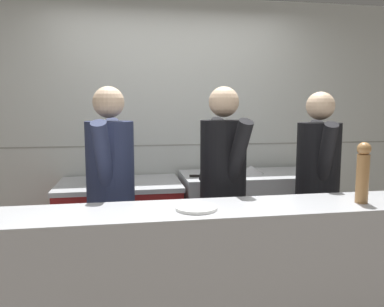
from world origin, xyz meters
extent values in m
cube|color=silver|center=(0.00, 1.54, 1.30)|extent=(8.00, 0.06, 2.60)
cube|color=gray|center=(0.00, 1.51, 1.15)|extent=(8.00, 0.00, 0.01)
cube|color=maroon|center=(-0.55, 1.14, 0.41)|extent=(1.07, 0.70, 0.82)
cube|color=#B7BABF|center=(-0.55, 1.14, 0.84)|extent=(1.09, 0.71, 0.04)
cube|color=#B7BABF|center=(-0.55, 0.80, 0.47)|extent=(0.96, 0.03, 0.10)
cube|color=#B7BABF|center=(0.70, 1.14, 0.45)|extent=(1.36, 0.65, 0.90)
cube|color=black|center=(0.70, 0.83, 0.05)|extent=(1.33, 0.04, 0.10)
cube|color=#B7BABF|center=(0.15, -0.17, 0.48)|extent=(3.10, 0.45, 0.95)
cylinder|color=#2D2D33|center=(-0.65, 1.10, 0.94)|extent=(0.27, 0.27, 0.16)
cylinder|color=#2D2D33|center=(-0.65, 1.10, 1.02)|extent=(0.29, 0.29, 0.01)
cone|color=#B7BABF|center=(0.68, 1.13, 0.94)|extent=(0.24, 0.24, 0.08)
cube|color=#B7BABF|center=(0.30, 1.01, 0.91)|extent=(0.26, 0.08, 0.01)
cube|color=black|center=(0.12, 1.04, 0.91)|extent=(0.11, 0.04, 0.02)
cylinder|color=white|center=(-0.10, -0.20, 0.96)|extent=(0.24, 0.24, 0.02)
cylinder|color=#AD7A47|center=(0.91, -0.22, 1.10)|extent=(0.07, 0.07, 0.30)
sphere|color=#AD7A47|center=(0.91, -0.22, 1.28)|extent=(0.08, 0.08, 0.08)
cube|color=black|center=(-0.60, 0.47, 0.39)|extent=(0.32, 0.23, 0.78)
cylinder|color=#262D4C|center=(-0.60, 0.47, 1.11)|extent=(0.39, 0.39, 0.65)
sphere|color=beige|center=(-0.60, 0.47, 1.56)|extent=(0.22, 0.22, 0.22)
cylinder|color=#262D4C|center=(-0.57, 0.67, 1.18)|extent=(0.15, 0.34, 0.54)
cylinder|color=#262D4C|center=(-0.63, 0.27, 1.18)|extent=(0.15, 0.34, 0.54)
cube|color=black|center=(0.22, 0.43, 0.39)|extent=(0.33, 0.25, 0.79)
cylinder|color=black|center=(0.22, 0.43, 1.11)|extent=(0.41, 0.41, 0.65)
sphere|color=beige|center=(0.22, 0.43, 1.57)|extent=(0.22, 0.22, 0.22)
cylinder|color=black|center=(0.17, 0.63, 1.19)|extent=(0.17, 0.34, 0.54)
cylinder|color=black|center=(0.27, 0.24, 1.19)|extent=(0.17, 0.34, 0.54)
cube|color=black|center=(1.00, 0.47, 0.39)|extent=(0.32, 0.25, 0.77)
cylinder|color=black|center=(1.00, 0.47, 1.09)|extent=(0.41, 0.41, 0.64)
sphere|color=beige|center=(1.00, 0.47, 1.54)|extent=(0.22, 0.22, 0.22)
cylinder|color=black|center=(1.05, 0.66, 1.16)|extent=(0.17, 0.33, 0.53)
cylinder|color=black|center=(0.95, 0.28, 1.16)|extent=(0.17, 0.33, 0.53)
camera|label=1|loc=(-0.47, -2.23, 1.52)|focal=35.00mm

